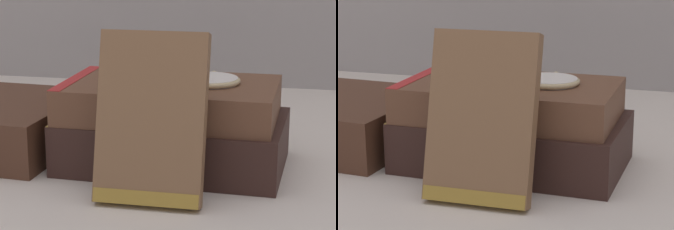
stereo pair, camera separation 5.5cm
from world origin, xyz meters
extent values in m
plane|color=beige|center=(0.00, 0.00, 0.00)|extent=(3.00, 3.00, 0.00)
cube|color=#331E19|center=(0.02, 0.02, 0.02)|extent=(0.22, 0.14, 0.05)
cube|color=olive|center=(-0.08, 0.02, 0.02)|extent=(0.02, 0.13, 0.05)
cube|color=brown|center=(0.02, 0.02, 0.07)|extent=(0.20, 0.13, 0.03)
cube|color=#B22323|center=(-0.08, 0.02, 0.07)|extent=(0.01, 0.12, 0.03)
cube|color=brown|center=(0.02, -0.07, 0.07)|extent=(0.09, 0.05, 0.14)
cube|color=olive|center=(0.02, -0.09, 0.01)|extent=(0.09, 0.02, 0.02)
cylinder|color=silver|center=(0.05, 0.02, 0.09)|extent=(0.05, 0.05, 0.01)
torus|color=tan|center=(0.05, 0.02, 0.09)|extent=(0.06, 0.06, 0.01)
sphere|color=tan|center=(0.05, 0.05, 0.09)|extent=(0.01, 0.01, 0.01)
torus|color=#ADADB2|center=(-0.05, 0.16, 0.00)|extent=(0.05, 0.05, 0.00)
torus|color=#ADADB2|center=(0.01, 0.17, 0.00)|extent=(0.05, 0.05, 0.00)
cylinder|color=#ADADB2|center=(-0.02, 0.16, 0.00)|extent=(0.02, 0.01, 0.00)
camera|label=1|loc=(0.15, -0.62, 0.22)|focal=75.00mm
camera|label=2|loc=(0.20, -0.60, 0.22)|focal=75.00mm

